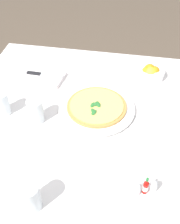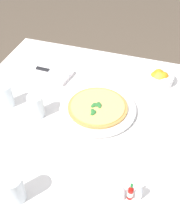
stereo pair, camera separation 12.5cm
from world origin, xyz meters
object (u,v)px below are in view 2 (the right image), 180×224
object	(u,v)px
pizza	(98,107)
hot_sauce_bottle	(130,192)
dinner_knife	(51,71)
citrus_bowl	(159,78)
water_glass_far_left	(36,107)
pizza_plate	(98,109)
coffee_cup_near_right	(176,123)
salt_shaker	(139,194)
napkin_folded	(51,73)
water_glass_right_edge	(14,190)
pepper_shaker	(122,194)
water_glass_near_left	(6,97)

from	to	relation	value
pizza	hot_sauce_bottle	bearing A→B (deg)	-58.99
dinner_knife	citrus_bowl	distance (m)	0.56
dinner_knife	water_glass_far_left	bearing A→B (deg)	-76.13
citrus_bowl	hot_sauce_bottle	size ratio (longest dim) A/B	1.81
hot_sauce_bottle	pizza_plate	bearing A→B (deg)	120.98
pizza_plate	coffee_cup_near_right	distance (m)	0.35
salt_shaker	napkin_folded	bearing A→B (deg)	135.37
water_glass_right_edge	napkin_folded	size ratio (longest dim) A/B	0.47
water_glass_far_left	dinner_knife	world-z (taller)	water_glass_far_left
pizza	water_glass_right_edge	world-z (taller)	water_glass_right_edge
hot_sauce_bottle	pepper_shaker	size ratio (longest dim) A/B	1.48
pepper_shaker	pizza	bearing A→B (deg)	117.31
pizza	coffee_cup_near_right	world-z (taller)	coffee_cup_near_right
coffee_cup_near_right	water_glass_near_left	bearing A→B (deg)	-173.40
hot_sauce_bottle	water_glass_right_edge	bearing A→B (deg)	-162.26
pizza	dinner_knife	world-z (taller)	pizza
water_glass_far_left	napkin_folded	size ratio (longest dim) A/B	0.46
water_glass_far_left	dinner_knife	size ratio (longest dim) A/B	0.56
napkin_folded	salt_shaker	bearing A→B (deg)	-36.35
water_glass_right_edge	citrus_bowl	bearing A→B (deg)	65.29
water_glass_right_edge	dinner_knife	bearing A→B (deg)	104.07
pizza_plate	hot_sauce_bottle	world-z (taller)	hot_sauce_bottle
pizza_plate	napkin_folded	xyz separation A→B (m)	(-0.32, 0.19, -0.00)
water_glass_far_left	napkin_folded	bearing A→B (deg)	102.30
water_glass_far_left	salt_shaker	bearing A→B (deg)	-27.55
napkin_folded	salt_shaker	distance (m)	0.82
coffee_cup_near_right	water_glass_far_left	bearing A→B (deg)	-169.86
pizza	water_glass_near_left	xyz separation A→B (m)	(-0.42, -0.09, 0.02)
coffee_cup_near_right	water_glass_near_left	world-z (taller)	water_glass_near_left
pizza_plate	water_glass_far_left	bearing A→B (deg)	-156.09
coffee_cup_near_right	pepper_shaker	xyz separation A→B (m)	(-0.14, -0.40, -0.01)
pizza	dinner_knife	xyz separation A→B (m)	(-0.32, 0.19, -0.00)
water_glass_near_left	dinner_knife	size ratio (longest dim) A/B	0.56
pizza	pepper_shaker	world-z (taller)	pepper_shaker
dinner_knife	citrus_bowl	size ratio (longest dim) A/B	1.30
pizza_plate	water_glass_right_edge	bearing A→B (deg)	-105.34
pizza_plate	pizza	distance (m)	0.01
hot_sauce_bottle	salt_shaker	bearing A→B (deg)	19.65
pizza_plate	napkin_folded	world-z (taller)	napkin_folded
pepper_shaker	water_glass_far_left	bearing A→B (deg)	147.85
dinner_knife	napkin_folded	bearing A→B (deg)	180.00
pizza	hot_sauce_bottle	distance (m)	0.46
dinner_knife	citrus_bowl	bearing A→B (deg)	13.51
pizza_plate	salt_shaker	size ratio (longest dim) A/B	6.30
dinner_knife	water_glass_right_edge	bearing A→B (deg)	-73.85
hot_sauce_bottle	coffee_cup_near_right	bearing A→B (deg)	73.32
water_glass_far_left	salt_shaker	world-z (taller)	water_glass_far_left
hot_sauce_bottle	pepper_shaker	xyz separation A→B (m)	(-0.03, -0.01, -0.01)
coffee_cup_near_right	dinner_knife	xyz separation A→B (m)	(-0.67, 0.20, -0.01)
pizza	pepper_shaker	distance (m)	0.45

